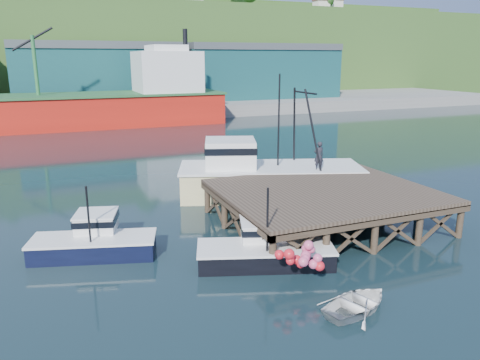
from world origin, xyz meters
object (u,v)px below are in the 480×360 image
trawler (267,172)px  dockworker (319,156)px  dinghy (358,303)px  boat_navy (95,240)px  boat_black (265,248)px

trawler → dockworker: trawler is taller
dinghy → dockworker: (6.38, 13.42, 2.78)m
trawler → dockworker: size_ratio=6.86×
boat_navy → trawler: 13.76m
boat_black → dinghy: 5.67m
boat_navy → dinghy: 13.09m
dinghy → boat_navy: bearing=26.4°
boat_black → dinghy: bearing=-56.8°
boat_black → dockworker: (7.78, 7.94, 2.38)m
dinghy → dockworker: 15.12m
dockworker → trawler: bearing=-33.8°
boat_black → dinghy: size_ratio=2.12×
boat_navy → dinghy: boat_navy is taller
boat_black → trawler: size_ratio=0.51×
dinghy → boat_black: bearing=-2.1°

